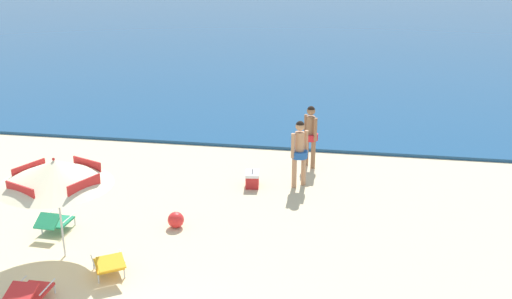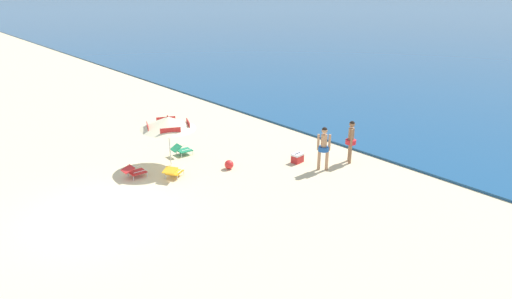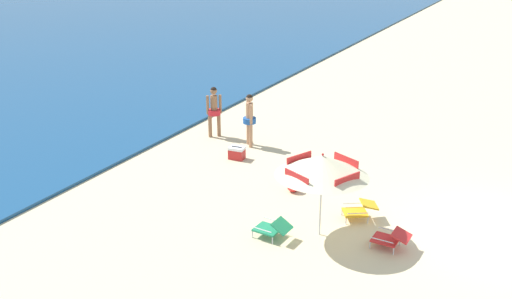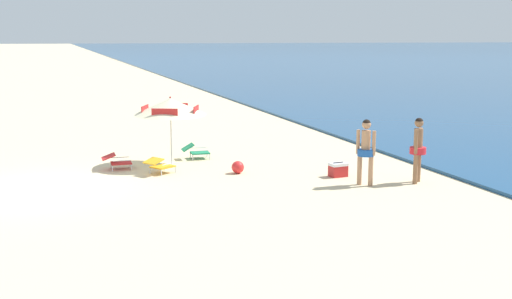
% 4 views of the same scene
% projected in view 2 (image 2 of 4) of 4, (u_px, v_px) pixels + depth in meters
% --- Properties ---
extents(ground_plane, '(800.00, 800.00, 0.00)m').
position_uv_depth(ground_plane, '(102.00, 214.00, 13.88)').
color(ground_plane, beige).
extents(beach_umbrella_striped_main, '(2.34, 2.32, 2.16)m').
position_uv_depth(beach_umbrella_striped_main, '(168.00, 123.00, 17.13)').
color(beach_umbrella_striped_main, silver).
rests_on(beach_umbrella_striped_main, ground).
extents(lounge_chair_under_umbrella, '(0.58, 0.88, 0.51)m').
position_uv_depth(lounge_chair_under_umbrella, '(134.00, 171.00, 16.48)').
color(lounge_chair_under_umbrella, red).
rests_on(lounge_chair_under_umbrella, ground).
extents(lounge_chair_beside_umbrella, '(0.91, 1.00, 0.49)m').
position_uv_depth(lounge_chair_beside_umbrella, '(173.00, 171.00, 16.44)').
color(lounge_chair_beside_umbrella, gold).
rests_on(lounge_chair_beside_umbrella, ground).
extents(lounge_chair_facing_sea, '(0.61, 0.92, 0.52)m').
position_uv_depth(lounge_chair_facing_sea, '(181.00, 149.00, 18.75)').
color(lounge_chair_facing_sea, '#1E7F56').
rests_on(lounge_chair_facing_sea, ground).
extents(person_standing_near_shore, '(0.44, 0.44, 1.81)m').
position_uv_depth(person_standing_near_shore, '(324.00, 145.00, 16.96)').
color(person_standing_near_shore, tan).
rests_on(person_standing_near_shore, ground).
extents(person_standing_beside, '(0.44, 0.44, 1.81)m').
position_uv_depth(person_standing_beside, '(351.00, 139.00, 17.75)').
color(person_standing_beside, '#8C6042').
rests_on(person_standing_beside, ground).
extents(cooler_box, '(0.41, 0.54, 0.43)m').
position_uv_depth(cooler_box, '(297.00, 158.00, 17.99)').
color(cooler_box, red).
rests_on(cooler_box, ground).
extents(beach_ball, '(0.37, 0.37, 0.37)m').
position_uv_depth(beach_ball, '(229.00, 165.00, 17.34)').
color(beach_ball, red).
rests_on(beach_ball, ground).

